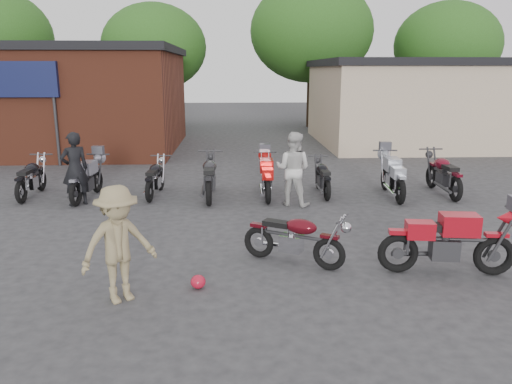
{
  "coord_description": "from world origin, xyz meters",
  "views": [
    {
      "loc": [
        -0.52,
        -7.81,
        3.31
      ],
      "look_at": [
        -0.08,
        1.99,
        0.9
      ],
      "focal_mm": 35.0,
      "sensor_mm": 36.0,
      "label": 1
    }
  ],
  "objects_px": {
    "helmet": "(198,282)",
    "row_bike_7": "(443,172)",
    "person_tan": "(118,244)",
    "row_bike_3": "(210,175)",
    "row_bike_2": "(155,176)",
    "sportbike": "(450,238)",
    "row_bike_0": "(31,176)",
    "row_bike_4": "(267,175)",
    "person_dark": "(75,169)",
    "person_light": "(293,169)",
    "row_bike_6": "(393,174)",
    "row_bike_1": "(87,177)",
    "row_bike_5": "(323,176)",
    "vintage_motorcycle": "(295,235)"
  },
  "relations": [
    {
      "from": "row_bike_2",
      "to": "row_bike_7",
      "type": "relative_size",
      "value": 0.87
    },
    {
      "from": "person_tan",
      "to": "row_bike_4",
      "type": "distance_m",
      "value": 6.62
    },
    {
      "from": "person_tan",
      "to": "row_bike_0",
      "type": "height_order",
      "value": "person_tan"
    },
    {
      "from": "person_dark",
      "to": "row_bike_1",
      "type": "xyz_separation_m",
      "value": [
        0.09,
        0.63,
        -0.34
      ]
    },
    {
      "from": "vintage_motorcycle",
      "to": "row_bike_0",
      "type": "distance_m",
      "value": 8.21
    },
    {
      "from": "row_bike_0",
      "to": "row_bike_7",
      "type": "xyz_separation_m",
      "value": [
        11.08,
        -0.22,
        0.05
      ]
    },
    {
      "from": "row_bike_0",
      "to": "row_bike_5",
      "type": "xyz_separation_m",
      "value": [
        7.8,
        -0.11,
        -0.04
      ]
    },
    {
      "from": "person_tan",
      "to": "row_bike_3",
      "type": "xyz_separation_m",
      "value": [
        1.03,
        6.03,
        -0.24
      ]
    },
    {
      "from": "row_bike_6",
      "to": "row_bike_5",
      "type": "bearing_deg",
      "value": 83.42
    },
    {
      "from": "person_tan",
      "to": "row_bike_6",
      "type": "xyz_separation_m",
      "value": [
        5.89,
        5.96,
        -0.25
      ]
    },
    {
      "from": "sportbike",
      "to": "row_bike_0",
      "type": "height_order",
      "value": "sportbike"
    },
    {
      "from": "row_bike_3",
      "to": "row_bike_1",
      "type": "bearing_deg",
      "value": 88.2
    },
    {
      "from": "vintage_motorcycle",
      "to": "row_bike_5",
      "type": "xyz_separation_m",
      "value": [
        1.36,
        4.97,
        -0.01
      ]
    },
    {
      "from": "vintage_motorcycle",
      "to": "row_bike_4",
      "type": "xyz_separation_m",
      "value": [
        -0.18,
        4.81,
        0.06
      ]
    },
    {
      "from": "helmet",
      "to": "row_bike_6",
      "type": "distance_m",
      "value": 7.39
    },
    {
      "from": "helmet",
      "to": "row_bike_5",
      "type": "distance_m",
      "value": 6.63
    },
    {
      "from": "sportbike",
      "to": "person_light",
      "type": "xyz_separation_m",
      "value": [
        -2.07,
        4.47,
        0.3
      ]
    },
    {
      "from": "vintage_motorcycle",
      "to": "helmet",
      "type": "bearing_deg",
      "value": -120.76
    },
    {
      "from": "row_bike_5",
      "to": "row_bike_3",
      "type": "bearing_deg",
      "value": 94.3
    },
    {
      "from": "person_light",
      "to": "row_bike_6",
      "type": "xyz_separation_m",
      "value": [
        2.76,
        0.74,
        -0.3
      ]
    },
    {
      "from": "row_bike_7",
      "to": "vintage_motorcycle",
      "type": "bearing_deg",
      "value": 135.85
    },
    {
      "from": "row_bike_3",
      "to": "row_bike_6",
      "type": "height_order",
      "value": "row_bike_3"
    },
    {
      "from": "helmet",
      "to": "row_bike_3",
      "type": "bearing_deg",
      "value": 90.7
    },
    {
      "from": "helmet",
      "to": "row_bike_7",
      "type": "distance_m",
      "value": 8.54
    },
    {
      "from": "row_bike_7",
      "to": "row_bike_1",
      "type": "bearing_deg",
      "value": 89.87
    },
    {
      "from": "vintage_motorcycle",
      "to": "person_tan",
      "type": "height_order",
      "value": "person_tan"
    },
    {
      "from": "vintage_motorcycle",
      "to": "row_bike_4",
      "type": "distance_m",
      "value": 4.82
    },
    {
      "from": "sportbike",
      "to": "person_tan",
      "type": "distance_m",
      "value": 5.26
    },
    {
      "from": "person_light",
      "to": "row_bike_7",
      "type": "height_order",
      "value": "person_light"
    },
    {
      "from": "person_light",
      "to": "row_bike_1",
      "type": "xyz_separation_m",
      "value": [
        -5.32,
        0.87,
        -0.34
      ]
    },
    {
      "from": "row_bike_1",
      "to": "row_bike_5",
      "type": "bearing_deg",
      "value": -82.52
    },
    {
      "from": "person_light",
      "to": "person_tan",
      "type": "distance_m",
      "value": 6.09
    },
    {
      "from": "helmet",
      "to": "row_bike_4",
      "type": "height_order",
      "value": "row_bike_4"
    },
    {
      "from": "row_bike_4",
      "to": "row_bike_3",
      "type": "bearing_deg",
      "value": 93.78
    },
    {
      "from": "row_bike_5",
      "to": "row_bike_7",
      "type": "height_order",
      "value": "row_bike_7"
    },
    {
      "from": "row_bike_0",
      "to": "row_bike_6",
      "type": "relative_size",
      "value": 0.91
    },
    {
      "from": "row_bike_7",
      "to": "row_bike_0",
      "type": "bearing_deg",
      "value": 88.31
    },
    {
      "from": "row_bike_0",
      "to": "person_light",
      "type": "bearing_deg",
      "value": -100.53
    },
    {
      "from": "row_bike_0",
      "to": "row_bike_2",
      "type": "height_order",
      "value": "row_bike_0"
    },
    {
      "from": "person_tan",
      "to": "helmet",
      "type": "bearing_deg",
      "value": -15.45
    },
    {
      "from": "person_light",
      "to": "row_bike_5",
      "type": "xyz_separation_m",
      "value": [
        0.94,
        1.05,
        -0.4
      ]
    },
    {
      "from": "vintage_motorcycle",
      "to": "row_bike_5",
      "type": "relative_size",
      "value": 1.01
    },
    {
      "from": "row_bike_1",
      "to": "person_light",
      "type": "bearing_deg",
      "value": -93.43
    },
    {
      "from": "row_bike_2",
      "to": "row_bike_3",
      "type": "distance_m",
      "value": 1.51
    },
    {
      "from": "person_dark",
      "to": "person_tan",
      "type": "relative_size",
      "value": 1.06
    },
    {
      "from": "row_bike_4",
      "to": "row_bike_6",
      "type": "relative_size",
      "value": 0.96
    },
    {
      "from": "sportbike",
      "to": "row_bike_6",
      "type": "bearing_deg",
      "value": 89.43
    },
    {
      "from": "person_tan",
      "to": "row_bike_6",
      "type": "bearing_deg",
      "value": 11.59
    },
    {
      "from": "row_bike_6",
      "to": "person_light",
      "type": "bearing_deg",
      "value": 108.08
    },
    {
      "from": "person_dark",
      "to": "row_bike_6",
      "type": "relative_size",
      "value": 0.86
    }
  ]
}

